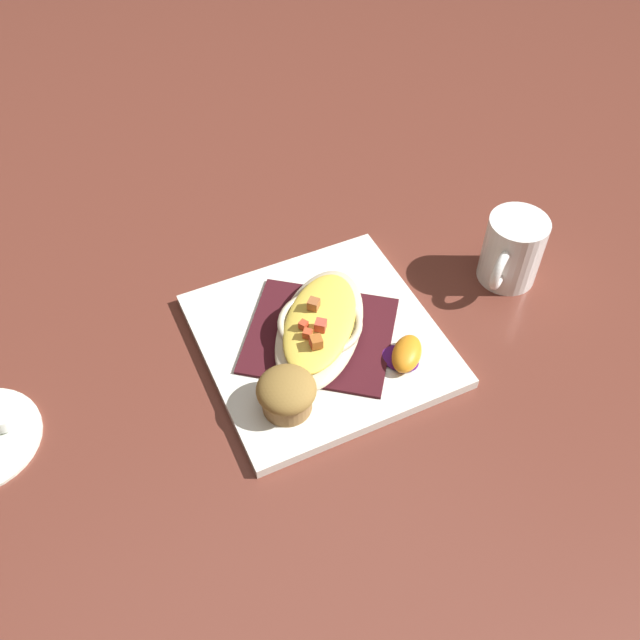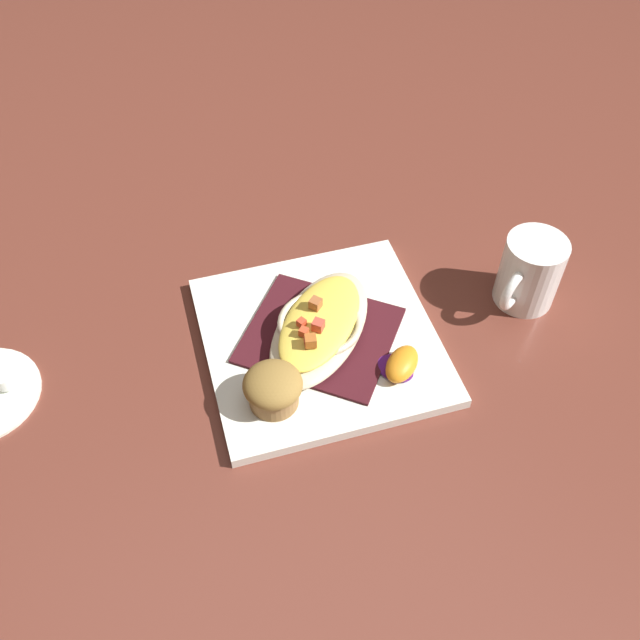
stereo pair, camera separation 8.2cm
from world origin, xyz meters
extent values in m
plane|color=brown|center=(0.00, 0.00, 0.00)|extent=(2.60, 2.60, 0.00)
cube|color=white|center=(0.00, 0.00, 0.01)|extent=(0.29, 0.29, 0.01)
cube|color=#40131A|center=(0.00, 0.00, 0.02)|extent=(0.23, 0.23, 0.00)
ellipsoid|color=beige|center=(0.00, 0.00, 0.03)|extent=(0.20, 0.21, 0.02)
torus|color=beige|center=(0.00, 0.00, 0.04)|extent=(0.14, 0.14, 0.01)
ellipsoid|color=#F0D14A|center=(0.00, 0.00, 0.04)|extent=(0.17, 0.17, 0.02)
cube|color=#D34B29|center=(-0.03, -0.02, 0.05)|extent=(0.01, 0.01, 0.01)
cube|color=#AA5F33|center=(0.00, 0.02, 0.06)|extent=(0.02, 0.02, 0.01)
cube|color=#D24629|center=(-0.02, -0.01, 0.05)|extent=(0.01, 0.01, 0.01)
cube|color=#CD4B38|center=(-0.01, -0.02, 0.06)|extent=(0.02, 0.02, 0.01)
cube|color=#CF442C|center=(-0.03, -0.04, 0.06)|extent=(0.01, 0.01, 0.01)
cube|color=#B56026|center=(-0.02, -0.04, 0.06)|extent=(0.02, 0.02, 0.01)
cylinder|color=olive|center=(-0.08, -0.07, 0.03)|extent=(0.06, 0.06, 0.03)
ellipsoid|color=olive|center=(-0.08, -0.07, 0.05)|extent=(0.07, 0.07, 0.03)
ellipsoid|color=#4C0F23|center=(-0.08, -0.07, 0.05)|extent=(0.03, 0.03, 0.01)
ellipsoid|color=#4C1766|center=(0.07, -0.08, 0.02)|extent=(0.06, 0.06, 0.01)
ellipsoid|color=orange|center=(0.07, -0.08, 0.03)|extent=(0.06, 0.06, 0.02)
cylinder|color=white|center=(0.27, -0.01, 0.05)|extent=(0.08, 0.08, 0.09)
torus|color=white|center=(0.24, -0.04, 0.05)|extent=(0.05, 0.04, 0.05)
cylinder|color=#4C2D14|center=(0.27, -0.01, 0.02)|extent=(0.06, 0.06, 0.03)
cylinder|color=white|center=(-0.36, 0.06, 0.02)|extent=(0.02, 0.02, 0.02)
camera|label=1|loc=(-0.25, -0.47, 0.66)|focal=38.95mm
camera|label=2|loc=(-0.17, -0.50, 0.66)|focal=38.95mm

